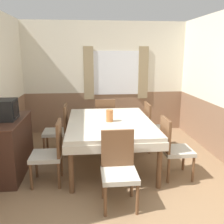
# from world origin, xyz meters

# --- Properties ---
(wall_back) EXTENTS (4.21, 0.09, 2.60)m
(wall_back) POSITION_xyz_m (0.01, 3.68, 1.31)
(wall_back) COLOR silver
(wall_back) RESTS_ON ground_plane
(wall_right) EXTENTS (0.05, 4.06, 2.60)m
(wall_right) POSITION_xyz_m (1.93, 1.83, 1.30)
(wall_right) COLOR silver
(wall_right) RESTS_ON ground_plane
(dining_table) EXTENTS (1.41, 1.94, 0.77)m
(dining_table) POSITION_xyz_m (-0.07, 1.73, 0.67)
(dining_table) COLOR beige
(dining_table) RESTS_ON ground_plane
(chair_right_near) EXTENTS (0.44, 0.44, 0.94)m
(chair_right_near) POSITION_xyz_m (0.84, 1.17, 0.50)
(chair_right_near) COLOR brown
(chair_right_near) RESTS_ON ground_plane
(chair_head_window) EXTENTS (0.44, 0.44, 0.94)m
(chair_head_window) POSITION_xyz_m (-0.07, 2.91, 0.50)
(chair_head_window) COLOR brown
(chair_head_window) RESTS_ON ground_plane
(chair_right_far) EXTENTS (0.44, 0.44, 0.94)m
(chair_right_far) POSITION_xyz_m (0.84, 2.29, 0.50)
(chair_right_far) COLOR brown
(chair_right_far) RESTS_ON ground_plane
(chair_left_far) EXTENTS (0.44, 0.44, 0.94)m
(chair_left_far) POSITION_xyz_m (-0.98, 2.29, 0.50)
(chair_left_far) COLOR brown
(chair_left_far) RESTS_ON ground_plane
(chair_left_near) EXTENTS (0.44, 0.44, 0.94)m
(chair_left_near) POSITION_xyz_m (-0.98, 1.17, 0.50)
(chair_left_near) COLOR brown
(chair_left_near) RESTS_ON ground_plane
(chair_head_near) EXTENTS (0.44, 0.44, 0.94)m
(chair_head_near) POSITION_xyz_m (-0.07, 0.56, 0.50)
(chair_head_near) COLOR brown
(chair_head_near) RESTS_ON ground_plane
(sideboard) EXTENTS (0.46, 1.20, 0.89)m
(sideboard) POSITION_xyz_m (-1.66, 1.55, 0.45)
(sideboard) COLOR #3D2319
(sideboard) RESTS_ON ground_plane
(tv) EXTENTS (0.29, 0.37, 0.31)m
(tv) POSITION_xyz_m (-1.67, 1.54, 1.04)
(tv) COLOR black
(tv) RESTS_ON sideboard
(vase) EXTENTS (0.12, 0.12, 0.20)m
(vase) POSITION_xyz_m (-0.08, 1.68, 0.87)
(vase) COLOR #B26B38
(vase) RESTS_ON dining_table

